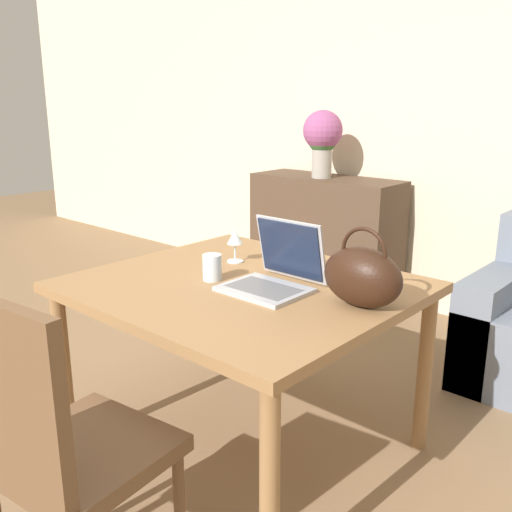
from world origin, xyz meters
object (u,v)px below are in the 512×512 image
handbag (362,276)px  flower_vase (323,136)px  laptop (277,270)px  chair (58,440)px  wine_glass (235,239)px  drinking_glass (212,267)px

handbag → flower_vase: size_ratio=0.64×
handbag → laptop: bearing=-173.8°
chair → laptop: laptop is taller
laptop → flower_vase: flower_vase is taller
chair → wine_glass: chair is taller
drinking_glass → chair: bearing=-72.5°
wine_glass → flower_vase: 1.69m
laptop → drinking_glass: (-0.25, -0.10, -0.02)m
wine_glass → flower_vase: bearing=112.4°
laptop → chair: bearing=-89.0°
drinking_glass → wine_glass: wine_glass is taller
drinking_glass → flower_vase: flower_vase is taller
drinking_glass → wine_glass: bearing=114.2°
chair → flower_vase: size_ratio=2.10×
handbag → flower_vase: 2.14m
laptop → drinking_glass: size_ratio=3.00×
flower_vase → laptop: bearing=-59.4°
laptop → wine_glass: laptop is taller
flower_vase → handbag: bearing=-50.7°
laptop → flower_vase: 1.98m
laptop → flower_vase: bearing=120.6°
chair → handbag: bearing=64.4°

